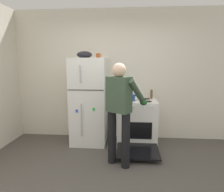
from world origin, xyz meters
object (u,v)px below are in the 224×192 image
Objects in this scene: coffee_mug at (98,56)px; pepper_mill at (151,94)px; mixing_bowl at (84,55)px; stove_range at (137,123)px; red_pot at (129,97)px; refrigerator at (89,101)px; person_cook at (120,105)px.

coffee_mug is 0.64× the size of pepper_mill.
mixing_bowl is (-1.33, -0.20, 0.78)m from pepper_mill.
red_pot is (-0.16, -0.03, 0.51)m from stove_range.
refrigerator is 1.09m from person_cook.
stove_range is at bearing -1.05° from refrigerator.
refrigerator is 9.65× the size of pepper_mill.
person_cook is at bearing -109.24° from stove_range.
refrigerator reaches higher than stove_range.
person_cook is at bearing -50.00° from mixing_bowl.
pepper_mill is (1.07, 0.15, -0.76)m from coffee_mug.
coffee_mug reaches higher than refrigerator.
mixing_bowl reaches higher than person_cook.
coffee_mug reaches higher than person_cook.
refrigerator is 1.06× the size of person_cook.
stove_range is 10.77× the size of coffee_mug.
mixing_bowl is at bearing 130.00° from person_cook.
pepper_mill is 1.55m from mixing_bowl.
red_pot reaches higher than stove_range.
person_cook is (-0.30, -0.85, 0.52)m from stove_range.
mixing_bowl reaches higher than stove_range.
refrigerator is at bearing -164.60° from coffee_mug.
person_cook is at bearing -53.22° from refrigerator.
refrigerator is 0.92m from mixing_bowl.
pepper_mill is at bearing 9.12° from refrigerator.
mixing_bowl is at bearing 179.01° from stove_range.
refrigerator reaches higher than person_cook.
pepper_mill is (0.60, 1.07, 0.02)m from person_cook.
mixing_bowl is at bearing -171.44° from pepper_mill.
coffee_mug reaches higher than pepper_mill.
person_cook is (0.65, -0.87, 0.11)m from refrigerator.
coffee_mug is (-0.61, 0.10, 0.79)m from red_pot.
coffee_mug is at bearing 116.95° from person_cook.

